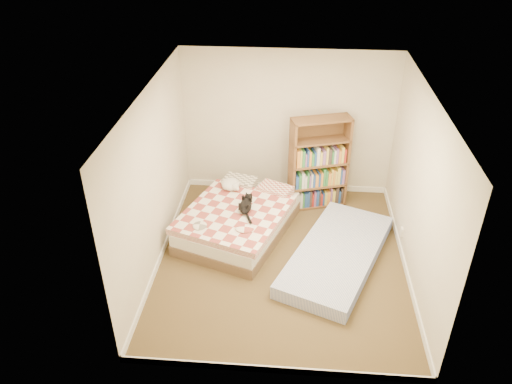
# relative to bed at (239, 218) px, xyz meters

# --- Properties ---
(room) EXTENTS (3.51, 4.01, 2.51)m
(room) POSITION_rel_bed_xyz_m (0.69, -0.64, 0.97)
(room) COLOR #4F3D22
(room) RESTS_ON ground
(bed) EXTENTS (1.89, 2.24, 0.51)m
(bed) POSITION_rel_bed_xyz_m (0.00, 0.00, 0.00)
(bed) COLOR brown
(bed) RESTS_ON room
(bookshelf) EXTENTS (1.03, 0.58, 1.57)m
(bookshelf) POSITION_rel_bed_xyz_m (1.22, 0.90, 0.34)
(bookshelf) COLOR brown
(bookshelf) RESTS_ON room
(floor_mattress) EXTENTS (1.82, 2.51, 0.21)m
(floor_mattress) POSITION_rel_bed_xyz_m (1.48, -0.61, -0.13)
(floor_mattress) COLOR #6F7DB9
(floor_mattress) RESTS_ON room
(black_cat) EXTENTS (0.24, 0.68, 0.15)m
(black_cat) POSITION_rel_bed_xyz_m (0.12, -0.06, 0.29)
(black_cat) COLOR black
(black_cat) RESTS_ON bed
(white_dog) EXTENTS (0.33, 0.34, 0.16)m
(white_dog) POSITION_rel_bed_xyz_m (-0.17, 0.51, 0.31)
(white_dog) COLOR silver
(white_dog) RESTS_ON bed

